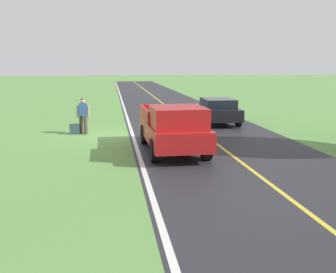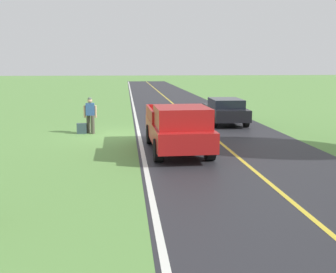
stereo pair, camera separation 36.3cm
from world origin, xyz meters
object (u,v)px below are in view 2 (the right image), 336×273
suitcase_carried (82,128)px  sedan_near_oncoming (225,110)px  pickup_truck_passing (178,127)px  hitchhiker_walking (90,113)px

suitcase_carried → sedan_near_oncoming: 8.09m
suitcase_carried → pickup_truck_passing: pickup_truck_passing is taller
suitcase_carried → pickup_truck_passing: 6.20m
suitcase_carried → pickup_truck_passing: (-4.06, 4.63, 0.71)m
suitcase_carried → sedan_near_oncoming: size_ratio=0.11×
suitcase_carried → sedan_near_oncoming: (-7.65, -2.58, 0.50)m
hitchhiker_walking → suitcase_carried: bearing=10.9°
hitchhiker_walking → sedan_near_oncoming: hitchhiker_walking is taller
hitchhiker_walking → pickup_truck_passing: bearing=127.7°
suitcase_carried → pickup_truck_passing: bearing=41.3°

